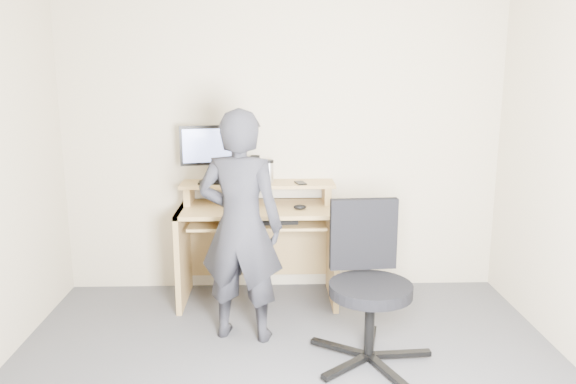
{
  "coord_description": "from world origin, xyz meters",
  "views": [
    {
      "loc": [
        -0.1,
        -2.72,
        1.76
      ],
      "look_at": [
        0.02,
        1.05,
        0.95
      ],
      "focal_mm": 35.0,
      "sensor_mm": 36.0,
      "label": 1
    }
  ],
  "objects": [
    {
      "name": "person",
      "position": [
        -0.3,
        0.82,
        0.77
      ],
      "size": [
        0.63,
        0.48,
        1.54
      ],
      "primitive_type": "imported",
      "rotation": [
        0.0,
        0.0,
        2.92
      ],
      "color": "black",
      "rests_on": "ground"
    },
    {
      "name": "external_drive",
      "position": [
        -0.22,
        1.64,
        1.01
      ],
      "size": [
        0.07,
        0.13,
        0.2
      ],
      "primitive_type": "cube",
      "rotation": [
        0.0,
        0.0,
        -0.04
      ],
      "color": "black",
      "rests_on": "desk"
    },
    {
      "name": "mouse",
      "position": [
        0.12,
        1.35,
        0.77
      ],
      "size": [
        0.1,
        0.07,
        0.04
      ],
      "primitive_type": "ellipsoid",
      "rotation": [
        0.0,
        0.0,
        -0.12
      ],
      "color": "black",
      "rests_on": "desk"
    },
    {
      "name": "desk",
      "position": [
        -0.2,
        1.53,
        0.55
      ],
      "size": [
        1.2,
        0.6,
        0.91
      ],
      "color": "tan",
      "rests_on": "ground"
    },
    {
      "name": "monitor",
      "position": [
        -0.56,
        1.57,
        1.18
      ],
      "size": [
        0.47,
        0.14,
        0.45
      ],
      "rotation": [
        0.0,
        0.0,
        0.22
      ],
      "color": "black",
      "rests_on": "desk"
    },
    {
      "name": "smartphone",
      "position": [
        0.13,
        1.54,
        0.92
      ],
      "size": [
        0.1,
        0.14,
        0.01
      ],
      "primitive_type": "cube",
      "rotation": [
        0.0,
        0.0,
        0.24
      ],
      "color": "black",
      "rests_on": "desk"
    },
    {
      "name": "headphones",
      "position": [
        -0.5,
        1.67,
        0.92
      ],
      "size": [
        0.18,
        0.18,
        0.06
      ],
      "primitive_type": "torus",
      "rotation": [
        0.26,
        0.0,
        -0.18
      ],
      "color": "silver",
      "rests_on": "desk"
    },
    {
      "name": "keyboard",
      "position": [
        -0.13,
        1.36,
        0.67
      ],
      "size": [
        0.47,
        0.21,
        0.03
      ],
      "primitive_type": "cube",
      "rotation": [
        0.0,
        0.0,
        0.08
      ],
      "color": "black",
      "rests_on": "desk"
    },
    {
      "name": "back_wall",
      "position": [
        0.0,
        1.75,
        1.25
      ],
      "size": [
        3.5,
        0.02,
        2.5
      ],
      "primitive_type": "cube",
      "color": "beige",
      "rests_on": "ground"
    },
    {
      "name": "travel_mug",
      "position": [
        -0.11,
        1.58,
        0.99
      ],
      "size": [
        0.09,
        0.09,
        0.16
      ],
      "primitive_type": "cylinder",
      "rotation": [
        0.0,
        0.0,
        0.25
      ],
      "color": "silver",
      "rests_on": "desk"
    },
    {
      "name": "charger",
      "position": [
        -0.52,
        1.55,
        0.93
      ],
      "size": [
        0.05,
        0.05,
        0.03
      ],
      "primitive_type": "cube",
      "rotation": [
        0.0,
        0.0,
        0.14
      ],
      "color": "black",
      "rests_on": "desk"
    },
    {
      "name": "office_chair",
      "position": [
        0.49,
        0.52,
        0.52
      ],
      "size": [
        0.74,
        0.76,
        0.96
      ],
      "rotation": [
        0.0,
        0.0,
        0.07
      ],
      "color": "black",
      "rests_on": "ground"
    }
  ]
}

